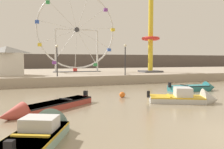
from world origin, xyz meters
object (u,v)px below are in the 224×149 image
(ferris_wheel_white_frame, at_px, (77,31))
(mooring_buoy_orange, at_px, (122,95))
(motorboat_faded_red, at_px, (44,108))
(motorboat_teal_painted, at_px, (196,88))
(promenade_lamp_near, at_px, (125,55))
(carnival_booth_white_ticket, at_px, (7,60))
(promenade_lamp_far, at_px, (57,55))
(motorboat_seafoam, at_px, (44,130))
(drop_tower_yellow_tower, at_px, (151,38))
(motorboat_pale_grey, at_px, (190,98))

(ferris_wheel_white_frame, distance_m, mooring_buoy_orange, 19.50)
(motorboat_faded_red, xyz_separation_m, mooring_buoy_orange, (5.72, 2.84, -0.01))
(motorboat_teal_painted, bearing_deg, promenade_lamp_near, 120.51)
(promenade_lamp_near, bearing_deg, ferris_wheel_white_frame, 114.32)
(promenade_lamp_near, distance_m, mooring_buoy_orange, 10.32)
(motorboat_teal_painted, distance_m, mooring_buoy_orange, 7.97)
(carnival_booth_white_ticket, xyz_separation_m, promenade_lamp_near, (13.27, -4.02, 0.66))
(promenade_lamp_near, relative_size, promenade_lamp_far, 1.05)
(ferris_wheel_white_frame, distance_m, promenade_lamp_near, 10.77)
(motorboat_seafoam, height_order, mooring_buoy_orange, motorboat_seafoam)
(drop_tower_yellow_tower, height_order, promenade_lamp_far, drop_tower_yellow_tower)
(motorboat_pale_grey, height_order, mooring_buoy_orange, motorboat_pale_grey)
(drop_tower_yellow_tower, xyz_separation_m, promenade_lamp_far, (-13.79, -4.16, -2.72))
(promenade_lamp_far, bearing_deg, mooring_buoy_orange, -67.71)
(motorboat_pale_grey, relative_size, carnival_booth_white_ticket, 1.13)
(ferris_wheel_white_frame, bearing_deg, motorboat_faded_red, -104.47)
(motorboat_pale_grey, height_order, motorboat_seafoam, motorboat_pale_grey)
(motorboat_teal_painted, relative_size, ferris_wheel_white_frame, 0.40)
(motorboat_teal_painted, xyz_separation_m, drop_tower_yellow_tower, (1.98, 12.42, 5.80))
(motorboat_faded_red, xyz_separation_m, carnival_booth_white_ticket, (-3.68, 15.86, 2.58))
(motorboat_pale_grey, height_order, motorboat_faded_red, motorboat_pale_grey)
(promenade_lamp_far, height_order, mooring_buoy_orange, promenade_lamp_far)
(motorboat_seafoam, distance_m, promenade_lamp_far, 17.00)
(motorboat_faded_red, xyz_separation_m, motorboat_teal_painted, (13.57, 4.22, 0.05))
(drop_tower_yellow_tower, bearing_deg, motorboat_faded_red, -133.07)
(ferris_wheel_white_frame, bearing_deg, motorboat_pale_grey, -79.67)
(mooring_buoy_orange, bearing_deg, drop_tower_yellow_tower, 54.52)
(motorboat_pale_grey, xyz_separation_m, mooring_buoy_orange, (-3.61, 3.17, -0.07))
(motorboat_faded_red, bearing_deg, promenade_lamp_far, -136.24)
(mooring_buoy_orange, bearing_deg, ferris_wheel_white_frame, 90.90)
(motorboat_faded_red, relative_size, promenade_lamp_far, 1.54)
(drop_tower_yellow_tower, bearing_deg, mooring_buoy_orange, -125.48)
(motorboat_pale_grey, bearing_deg, motorboat_faded_red, -157.51)
(ferris_wheel_white_frame, bearing_deg, carnival_booth_white_ticket, -150.36)
(drop_tower_yellow_tower, distance_m, mooring_buoy_orange, 17.93)
(motorboat_teal_painted, height_order, promenade_lamp_far, promenade_lamp_far)
(motorboat_faded_red, xyz_separation_m, drop_tower_yellow_tower, (15.55, 16.64, 5.85))
(carnival_booth_white_ticket, relative_size, promenade_lamp_far, 1.18)
(motorboat_pale_grey, relative_size, promenade_lamp_far, 1.33)
(motorboat_pale_grey, xyz_separation_m, carnival_booth_white_ticket, (-13.01, 16.20, 2.52))
(carnival_booth_white_ticket, bearing_deg, mooring_buoy_orange, -56.29)
(ferris_wheel_white_frame, xyz_separation_m, promenade_lamp_far, (-3.67, -8.57, -3.83))
(motorboat_seafoam, height_order, drop_tower_yellow_tower, drop_tower_yellow_tower)
(motorboat_pale_grey, bearing_deg, motorboat_seafoam, -133.50)
(ferris_wheel_white_frame, xyz_separation_m, mooring_buoy_orange, (0.29, -18.21, -6.97))
(motorboat_seafoam, height_order, motorboat_teal_painted, motorboat_seafoam)
(motorboat_faded_red, height_order, motorboat_teal_painted, motorboat_teal_painted)
(motorboat_teal_painted, distance_m, carnival_booth_white_ticket, 20.97)
(drop_tower_yellow_tower, relative_size, mooring_buoy_orange, 28.24)
(motorboat_pale_grey, distance_m, mooring_buoy_orange, 4.81)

